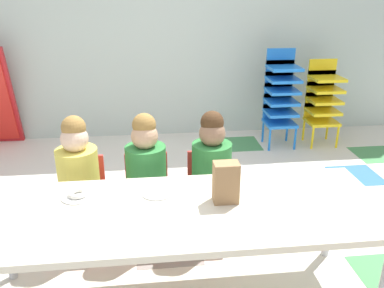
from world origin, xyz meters
The scene contains 12 objects.
ground_plane centered at (0.01, 0.00, -0.01)m, with size 6.64×4.56×0.02m.
back_wall centered at (0.00, 2.28, 1.36)m, with size 6.64×0.10×2.73m, color #B2C1B7.
craft_table centered at (0.03, -0.51, 0.56)m, with size 2.14×0.74×0.60m.
seated_child_near_camera centered at (-0.56, 0.09, 0.55)m, with size 0.34×0.34×0.92m.
seated_child_middle_seat centered at (-0.13, 0.09, 0.55)m, with size 0.32×0.32×0.92m.
seated_child_far_right centered at (0.30, 0.09, 0.55)m, with size 0.32×0.31×0.92m.
kid_chair_blue_stack centered at (1.31, 1.75, 0.58)m, with size 0.32×0.30×1.04m.
kid_chair_yellow_stack centered at (1.78, 1.75, 0.52)m, with size 0.32×0.30×0.92m.
paper_bag_brown centered at (0.28, -0.46, 0.71)m, with size 0.13×0.09×0.22m, color #9E754C.
paper_plate_near_edge centered at (-0.49, -0.33, 0.61)m, with size 0.18×0.18×0.01m, color white.
paper_plate_center_table centered at (-0.07, -0.33, 0.61)m, with size 0.18×0.18×0.01m, color white.
donut_powdered_on_plate centered at (-0.49, -0.33, 0.62)m, with size 0.11×0.11×0.03m, color white.
Camera 1 is at (-0.10, -2.27, 1.66)m, focal length 37.47 mm.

